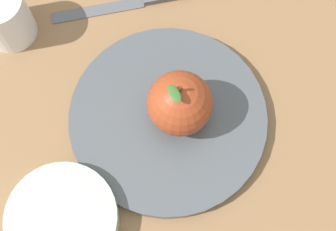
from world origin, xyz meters
TOP-DOWN VIEW (x-y plane):
  - ground_plane at (0.00, 0.00)m, footprint 2.40×2.40m
  - dinner_plate at (0.03, 0.03)m, footprint 0.26×0.26m
  - apple at (0.02, 0.04)m, footprint 0.08×0.08m
  - side_bowl at (0.22, 0.04)m, footprint 0.14×0.14m
  - cup at (0.10, -0.22)m, footprint 0.07×0.07m
  - knife at (-0.06, -0.13)m, footprint 0.19×0.12m

SIDE VIEW (x-z plane):
  - ground_plane at x=0.00m, z-range 0.00..0.00m
  - knife at x=-0.06m, z-range 0.00..0.01m
  - dinner_plate at x=0.03m, z-range 0.00..0.02m
  - side_bowl at x=0.22m, z-range 0.00..0.03m
  - cup at x=0.10m, z-range 0.00..0.08m
  - apple at x=0.02m, z-range 0.01..0.11m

